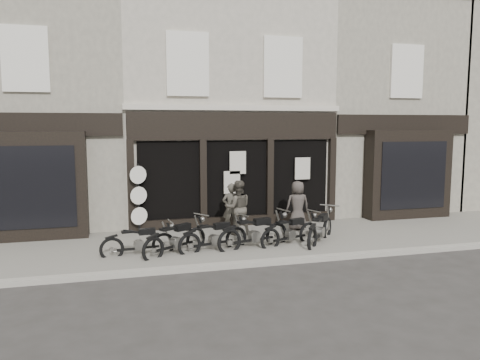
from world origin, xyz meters
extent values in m
plane|color=#2D2B28|center=(0.00, 0.00, 0.00)|extent=(90.00, 90.00, 0.00)
cube|color=slate|center=(0.00, 0.90, 0.06)|extent=(30.00, 4.20, 0.12)
cube|color=gray|center=(0.00, -1.25, 0.07)|extent=(30.00, 0.25, 0.13)
cube|color=#BBB1A0|center=(0.00, 6.00, 4.10)|extent=(7.20, 6.00, 8.20)
cube|color=black|center=(0.00, 2.92, 3.45)|extent=(7.10, 0.18, 0.90)
cube|color=black|center=(0.00, 2.98, 1.50)|extent=(6.50, 0.10, 2.95)
cube|color=black|center=(0.00, 2.91, 0.22)|extent=(7.10, 0.20, 0.44)
cube|color=beige|center=(0.00, 2.95, 4.05)|extent=(7.30, 0.22, 0.18)
cube|color=silver|center=(-1.60, 2.95, 5.40)|extent=(1.35, 0.12, 2.00)
cube|color=black|center=(-1.60, 2.98, 5.40)|extent=(1.05, 0.06, 1.70)
cube|color=silver|center=(1.60, 2.95, 5.40)|extent=(1.35, 0.12, 2.00)
cube|color=black|center=(1.60, 2.98, 5.40)|extent=(1.05, 0.06, 1.70)
cube|color=black|center=(-3.45, 2.90, 1.55)|extent=(0.22, 0.22, 3.00)
cube|color=black|center=(-1.15, 2.90, 1.55)|extent=(0.22, 0.22, 3.00)
cube|color=black|center=(1.15, 2.90, 1.55)|extent=(0.22, 0.22, 3.00)
cube|color=black|center=(3.45, 2.90, 1.55)|extent=(0.22, 0.22, 3.00)
cube|color=#BCB5A7|center=(0.00, 2.80, 2.25)|extent=(0.55, 0.04, 0.75)
cube|color=#BCB5A7|center=(2.30, 2.80, 2.00)|extent=(0.55, 0.04, 0.75)
cube|color=#BCB5A7|center=(-0.20, 2.80, 1.60)|extent=(0.55, 0.04, 0.75)
cube|color=gray|center=(-6.35, 6.00, 4.10)|extent=(5.50, 6.00, 8.20)
cube|color=black|center=(-6.35, 2.65, 1.70)|extent=(3.20, 0.70, 3.20)
cube|color=black|center=(-6.35, 2.30, 1.70)|extent=(2.60, 0.06, 2.40)
cube|color=black|center=(-6.35, 2.95, 3.50)|extent=(5.40, 0.16, 0.70)
cube|color=silver|center=(-6.35, 2.96, 5.40)|extent=(1.30, 0.10, 1.90)
cube|color=black|center=(-6.35, 2.99, 5.40)|extent=(1.00, 0.06, 1.60)
cube|color=gray|center=(6.35, 6.00, 4.10)|extent=(5.50, 6.00, 8.20)
cube|color=black|center=(6.35, 2.65, 1.70)|extent=(3.20, 0.70, 3.20)
cube|color=black|center=(6.35, 2.30, 1.70)|extent=(2.60, 0.06, 2.40)
cube|color=black|center=(6.35, 2.95, 3.50)|extent=(5.40, 0.16, 0.70)
cube|color=silver|center=(6.35, 2.96, 5.40)|extent=(1.30, 0.10, 1.90)
cube|color=black|center=(6.35, 2.99, 5.40)|extent=(1.00, 0.06, 1.60)
torus|color=black|center=(-2.73, 0.26, 0.31)|extent=(0.64, 0.16, 0.63)
torus|color=black|center=(-4.07, 0.10, 0.31)|extent=(0.64, 0.16, 0.63)
cube|color=black|center=(-3.40, 0.18, 0.27)|extent=(1.10, 0.18, 0.06)
cube|color=gray|center=(-3.38, 0.18, 0.35)|extent=(0.24, 0.19, 0.24)
cube|color=black|center=(-3.16, 0.21, 0.70)|extent=(0.44, 0.21, 0.16)
cube|color=black|center=(-3.68, 0.14, 0.74)|extent=(0.30, 0.22, 0.06)
cylinder|color=gray|center=(-2.53, 0.28, 0.92)|extent=(0.10, 0.54, 0.03)
torus|color=black|center=(-1.82, 0.45, 0.34)|extent=(0.63, 0.46, 0.69)
torus|color=black|center=(-3.05, -0.36, 0.34)|extent=(0.63, 0.46, 0.69)
cube|color=black|center=(-2.44, 0.05, 0.30)|extent=(1.03, 0.71, 0.06)
cube|color=gray|center=(-2.42, 0.06, 0.38)|extent=(0.30, 0.29, 0.26)
cube|color=black|center=(-2.22, 0.19, 0.77)|extent=(0.48, 0.40, 0.17)
cube|color=black|center=(-2.69, -0.12, 0.81)|extent=(0.37, 0.34, 0.06)
cylinder|color=gray|center=(-1.64, 0.57, 1.01)|extent=(0.35, 0.51, 0.04)
torus|color=black|center=(-0.71, 0.31, 0.33)|extent=(0.67, 0.28, 0.67)
torus|color=black|center=(-2.08, -0.11, 0.33)|extent=(0.67, 0.28, 0.67)
cube|color=black|center=(-1.40, 0.10, 0.29)|extent=(1.14, 0.39, 0.06)
cube|color=gray|center=(-1.38, 0.11, 0.37)|extent=(0.28, 0.24, 0.26)
cube|color=black|center=(-1.15, 0.17, 0.75)|extent=(0.48, 0.29, 0.17)
cube|color=black|center=(-1.68, 0.01, 0.79)|extent=(0.34, 0.28, 0.06)
cylinder|color=gray|center=(-0.50, 0.37, 0.98)|extent=(0.20, 0.56, 0.04)
torus|color=black|center=(0.49, 0.30, 0.36)|extent=(0.73, 0.29, 0.73)
torus|color=black|center=(-1.01, -0.12, 0.36)|extent=(0.73, 0.29, 0.73)
cube|color=black|center=(-0.26, 0.09, 0.32)|extent=(1.24, 0.40, 0.06)
cube|color=gray|center=(-0.24, 0.09, 0.40)|extent=(0.30, 0.26, 0.28)
cube|color=black|center=(0.01, 0.16, 0.81)|extent=(0.52, 0.31, 0.18)
cube|color=black|center=(-0.57, 0.00, 0.85)|extent=(0.37, 0.29, 0.06)
cylinder|color=gray|center=(0.71, 0.36, 1.06)|extent=(0.21, 0.61, 0.04)
torus|color=black|center=(1.50, 0.39, 0.33)|extent=(0.65, 0.31, 0.66)
torus|color=black|center=(0.17, -0.09, 0.33)|extent=(0.65, 0.31, 0.66)
cube|color=black|center=(0.84, 0.15, 0.29)|extent=(1.11, 0.43, 0.06)
cube|color=gray|center=(0.86, 0.16, 0.37)|extent=(0.28, 0.24, 0.25)
cube|color=black|center=(1.08, 0.23, 0.74)|extent=(0.48, 0.31, 0.17)
cube|color=black|center=(0.56, 0.05, 0.78)|extent=(0.34, 0.28, 0.06)
cylinder|color=gray|center=(1.71, 0.46, 0.97)|extent=(0.22, 0.54, 0.04)
torus|color=black|center=(2.26, 0.69, 0.35)|extent=(0.54, 0.60, 0.71)
torus|color=black|center=(1.26, -0.45, 0.35)|extent=(0.54, 0.60, 0.71)
cube|color=black|center=(1.76, 0.12, 0.31)|extent=(0.85, 0.97, 0.06)
cube|color=gray|center=(1.77, 0.14, 0.39)|extent=(0.31, 0.31, 0.27)
cube|color=black|center=(1.94, 0.33, 0.79)|extent=(0.45, 0.48, 0.18)
cube|color=black|center=(1.56, -0.11, 0.83)|extent=(0.36, 0.37, 0.06)
cylinder|color=gray|center=(2.41, 0.87, 1.04)|extent=(0.48, 0.42, 0.04)
imported|color=#413E36|center=(-0.44, 1.92, 0.90)|extent=(0.63, 0.48, 1.56)
imported|color=#454037|center=(-0.31, 1.60, 0.96)|extent=(0.88, 0.72, 1.69)
imported|color=#3E3834|center=(1.71, 1.74, 0.92)|extent=(0.80, 0.54, 1.59)
cylinder|color=black|center=(-3.24, 2.71, 0.03)|extent=(0.36, 0.36, 0.06)
cylinder|color=black|center=(-3.24, 2.71, 1.15)|extent=(0.07, 0.07, 2.30)
cylinder|color=black|center=(-3.24, 2.68, 1.95)|extent=(0.53, 0.26, 0.56)
cylinder|color=silver|center=(-3.24, 2.66, 1.95)|extent=(0.52, 0.23, 0.56)
cylinder|color=black|center=(-3.24, 2.68, 1.30)|extent=(0.53, 0.26, 0.56)
cylinder|color=silver|center=(-3.24, 2.66, 1.30)|extent=(0.52, 0.23, 0.56)
cylinder|color=black|center=(-3.24, 2.68, 0.65)|extent=(0.53, 0.26, 0.56)
cylinder|color=silver|center=(-3.24, 2.66, 0.65)|extent=(0.52, 0.23, 0.56)
camera|label=1|loc=(-3.91, -12.08, 3.51)|focal=35.00mm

